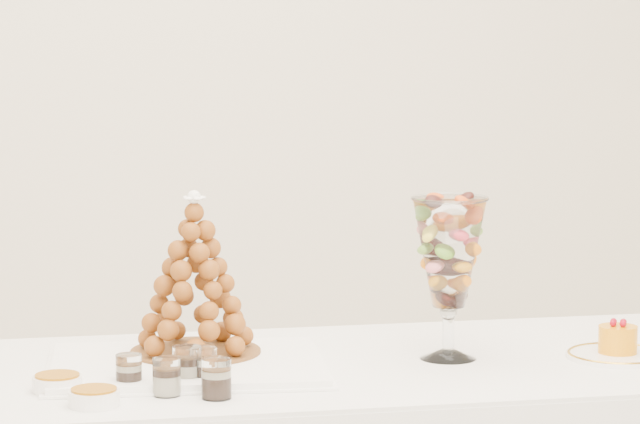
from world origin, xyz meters
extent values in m
cube|color=silver|center=(0.00, 2.00, 1.40)|extent=(4.50, 0.04, 2.80)
cube|color=white|center=(0.10, 0.11, 0.68)|extent=(1.83, 0.80, 0.01)
cube|color=white|center=(-0.22, 0.12, 0.70)|extent=(0.57, 0.46, 0.02)
cylinder|color=white|center=(0.32, 0.09, 0.70)|extent=(0.12, 0.12, 0.02)
cylinder|color=white|center=(0.32, 0.09, 0.75)|extent=(0.02, 0.02, 0.08)
sphere|color=white|center=(0.32, 0.09, 0.79)|extent=(0.04, 0.04, 0.04)
cylinder|color=white|center=(0.65, 0.01, 0.69)|extent=(0.21, 0.21, 0.01)
cylinder|color=white|center=(-0.35, -0.01, 0.72)|extent=(0.06, 0.06, 0.07)
cylinder|color=white|center=(-0.24, -0.01, 0.73)|extent=(0.06, 0.06, 0.07)
cylinder|color=white|center=(-0.21, -0.01, 0.72)|extent=(0.06, 0.06, 0.07)
cylinder|color=white|center=(-0.29, -0.08, 0.72)|extent=(0.06, 0.06, 0.07)
cylinder|color=white|center=(-0.20, -0.12, 0.73)|extent=(0.06, 0.06, 0.07)
cylinder|color=white|center=(-0.48, 0.00, 0.70)|extent=(0.09, 0.09, 0.03)
cylinder|color=white|center=(-0.42, -0.12, 0.70)|extent=(0.09, 0.09, 0.03)
cylinder|color=brown|center=(-0.19, 0.19, 0.71)|extent=(0.27, 0.27, 0.01)
cone|color=brown|center=(-0.19, 0.19, 0.87)|extent=(0.26, 0.26, 0.32)
sphere|color=white|center=(-0.19, 0.19, 1.02)|extent=(0.03, 0.03, 0.03)
cylinder|color=orange|center=(0.66, 0.02, 0.73)|extent=(0.08, 0.08, 0.06)
sphere|color=maroon|center=(0.67, 0.02, 0.76)|extent=(0.01, 0.01, 0.01)
sphere|color=maroon|center=(0.65, 0.03, 0.76)|extent=(0.01, 0.01, 0.01)
sphere|color=maroon|center=(0.64, 0.02, 0.76)|extent=(0.01, 0.01, 0.01)
sphere|color=maroon|center=(0.66, 0.01, 0.76)|extent=(0.01, 0.01, 0.01)
camera|label=1|loc=(-0.65, -2.80, 1.38)|focal=85.00mm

